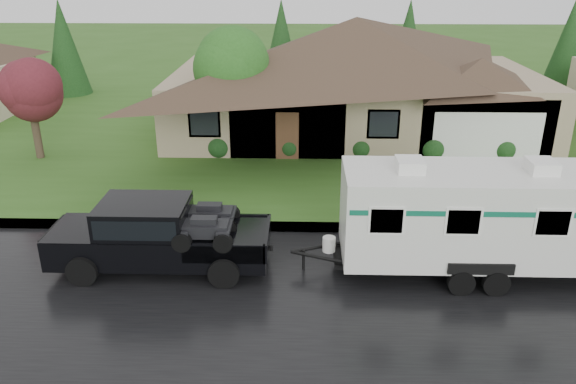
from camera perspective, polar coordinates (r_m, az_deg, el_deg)
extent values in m
plane|color=#2F561B|center=(16.66, 3.30, -7.19)|extent=(140.00, 140.00, 0.00)
cube|color=black|center=(14.95, 3.49, -10.94)|extent=(140.00, 8.00, 0.01)
cube|color=gray|center=(18.62, 3.13, -3.58)|extent=(140.00, 0.50, 0.15)
cube|color=#2F561B|center=(30.60, 2.60, 6.88)|extent=(140.00, 26.00, 0.15)
cube|color=tan|center=(29.35, 6.64, 9.26)|extent=(18.00, 10.00, 3.00)
pyramid|color=#3C2D20|center=(28.72, 7.01, 17.25)|extent=(19.44, 10.80, 2.60)
cube|color=tan|center=(27.53, 18.48, 7.07)|extent=(5.76, 4.00, 2.70)
cylinder|color=#382B1E|center=(24.94, -5.11, 6.29)|extent=(0.39, 0.39, 2.41)
sphere|color=#2F6E23|center=(24.36, -5.33, 12.26)|extent=(3.32, 3.32, 3.32)
cylinder|color=#382B1E|center=(27.08, -24.12, 5.13)|extent=(0.34, 0.34, 1.89)
sphere|color=maroon|center=(26.62, -24.82, 9.37)|extent=(2.60, 2.60, 2.60)
sphere|color=#143814|center=(25.25, -7.04, 4.74)|extent=(1.00, 1.00, 1.00)
sphere|color=#143814|center=(24.97, 0.15, 4.71)|extent=(1.00, 1.00, 1.00)
sphere|color=#143814|center=(25.09, 7.38, 4.61)|extent=(1.00, 1.00, 1.00)
sphere|color=#143814|center=(25.61, 14.43, 4.44)|extent=(1.00, 1.00, 1.00)
sphere|color=#143814|center=(26.48, 21.11, 4.22)|extent=(1.00, 1.00, 1.00)
cube|color=black|center=(16.45, -12.80, -5.04)|extent=(6.10, 2.03, 0.87)
cube|color=black|center=(17.01, -20.21, -3.93)|extent=(1.63, 1.98, 0.36)
cube|color=black|center=(16.22, -14.42, -2.53)|extent=(2.44, 1.91, 0.91)
cube|color=black|center=(16.19, -14.44, -2.37)|extent=(2.24, 1.95, 0.56)
cube|color=black|center=(15.99, -6.12, -4.58)|extent=(2.24, 1.93, 0.06)
cylinder|color=black|center=(16.37, -20.13, -7.50)|extent=(0.85, 0.33, 0.85)
cylinder|color=black|center=(18.01, -17.94, -4.41)|extent=(0.85, 0.33, 0.85)
cylinder|color=black|center=(15.39, -6.51, -8.14)|extent=(0.85, 0.33, 0.85)
cylinder|color=black|center=(17.12, -5.62, -4.78)|extent=(0.85, 0.33, 0.85)
cube|color=silver|center=(16.19, 18.26, -2.13)|extent=(7.11, 2.44, 2.49)
cube|color=black|center=(16.79, 17.69, -6.48)|extent=(7.52, 1.22, 0.14)
cube|color=#0D5C42|center=(15.98, 18.49, -0.34)|extent=(6.97, 2.46, 0.14)
cube|color=white|center=(15.24, 12.29, 2.71)|extent=(0.71, 0.81, 0.33)
cube|color=white|center=(16.25, 24.35, 2.41)|extent=(0.71, 0.81, 0.33)
cylinder|color=black|center=(15.69, 17.17, -8.77)|extent=(0.71, 0.24, 0.71)
cylinder|color=black|center=(17.72, 15.25, -4.80)|extent=(0.71, 0.24, 0.71)
cylinder|color=black|center=(15.96, 20.37, -8.65)|extent=(0.71, 0.24, 0.71)
cylinder|color=black|center=(17.96, 18.10, -4.77)|extent=(0.71, 0.24, 0.71)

